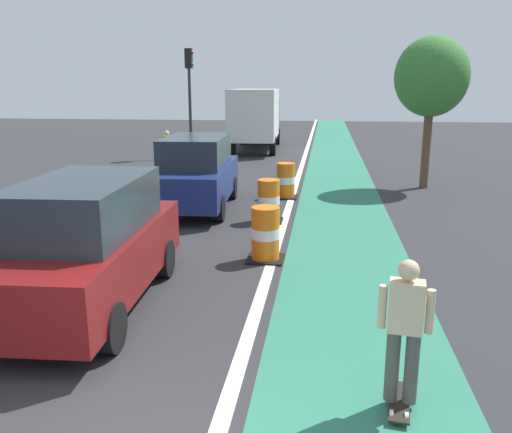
{
  "coord_description": "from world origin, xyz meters",
  "views": [
    {
      "loc": [
        1.89,
        -3.63,
        3.42
      ],
      "look_at": [
        0.68,
        5.67,
        1.1
      ],
      "focal_mm": 37.35,
      "sensor_mm": 36.0,
      "label": 1
    }
  ],
  "objects_px": {
    "traffic_barrel_mid": "(269,201)",
    "delivery_truck_down_block": "(256,115)",
    "skateboarder_on_lane": "(404,330)",
    "parked_suv_second": "(196,172)",
    "traffic_barrel_back": "(286,181)",
    "pedestrian_crossing": "(168,149)",
    "parked_suv_nearest": "(87,244)",
    "traffic_light_corner": "(190,84)",
    "street_tree_sidewalk": "(432,78)",
    "traffic_barrel_front": "(265,234)"
  },
  "relations": [
    {
      "from": "delivery_truck_down_block",
      "to": "pedestrian_crossing",
      "type": "distance_m",
      "value": 7.96
    },
    {
      "from": "parked_suv_second",
      "to": "delivery_truck_down_block",
      "type": "bearing_deg",
      "value": 90.68
    },
    {
      "from": "traffic_barrel_front",
      "to": "street_tree_sidewalk",
      "type": "xyz_separation_m",
      "value": [
        4.51,
        8.44,
        3.14
      ]
    },
    {
      "from": "traffic_barrel_front",
      "to": "traffic_light_corner",
      "type": "relative_size",
      "value": 0.21
    },
    {
      "from": "traffic_barrel_mid",
      "to": "delivery_truck_down_block",
      "type": "distance_m",
      "value": 15.78
    },
    {
      "from": "skateboarder_on_lane",
      "to": "traffic_barrel_front",
      "type": "xyz_separation_m",
      "value": [
        -2.01,
        4.82,
        -0.38
      ]
    },
    {
      "from": "parked_suv_nearest",
      "to": "traffic_barrel_mid",
      "type": "distance_m",
      "value": 6.21
    },
    {
      "from": "parked_suv_second",
      "to": "traffic_barrel_mid",
      "type": "xyz_separation_m",
      "value": [
        2.18,
        -1.22,
        -0.5
      ]
    },
    {
      "from": "traffic_light_corner",
      "to": "pedestrian_crossing",
      "type": "bearing_deg",
      "value": -89.93
    },
    {
      "from": "skateboarder_on_lane",
      "to": "traffic_barrel_front",
      "type": "height_order",
      "value": "skateboarder_on_lane"
    },
    {
      "from": "traffic_barrel_mid",
      "to": "delivery_truck_down_block",
      "type": "xyz_separation_m",
      "value": [
        -2.35,
        15.54,
        1.31
      ]
    },
    {
      "from": "traffic_barrel_back",
      "to": "street_tree_sidewalk",
      "type": "relative_size",
      "value": 0.22
    },
    {
      "from": "parked_suv_second",
      "to": "street_tree_sidewalk",
      "type": "xyz_separation_m",
      "value": [
        6.96,
        4.1,
        2.63
      ]
    },
    {
      "from": "traffic_barrel_back",
      "to": "pedestrian_crossing",
      "type": "height_order",
      "value": "pedestrian_crossing"
    },
    {
      "from": "parked_suv_second",
      "to": "pedestrian_crossing",
      "type": "bearing_deg",
      "value": 112.78
    },
    {
      "from": "delivery_truck_down_block",
      "to": "parked_suv_second",
      "type": "bearing_deg",
      "value": -89.32
    },
    {
      "from": "traffic_light_corner",
      "to": "delivery_truck_down_block",
      "type": "bearing_deg",
      "value": 51.25
    },
    {
      "from": "traffic_barrel_mid",
      "to": "street_tree_sidewalk",
      "type": "height_order",
      "value": "street_tree_sidewalk"
    },
    {
      "from": "delivery_truck_down_block",
      "to": "skateboarder_on_lane",
      "type": "bearing_deg",
      "value": -78.85
    },
    {
      "from": "pedestrian_crossing",
      "to": "street_tree_sidewalk",
      "type": "height_order",
      "value": "street_tree_sidewalk"
    },
    {
      "from": "parked_suv_nearest",
      "to": "traffic_barrel_back",
      "type": "relative_size",
      "value": 4.29
    },
    {
      "from": "traffic_barrel_mid",
      "to": "pedestrian_crossing",
      "type": "relative_size",
      "value": 0.68
    },
    {
      "from": "traffic_barrel_back",
      "to": "delivery_truck_down_block",
      "type": "bearing_deg",
      "value": 101.54
    },
    {
      "from": "traffic_light_corner",
      "to": "pedestrian_crossing",
      "type": "xyz_separation_m",
      "value": [
        0.0,
        -4.0,
        -2.64
      ]
    },
    {
      "from": "parked_suv_nearest",
      "to": "traffic_barrel_back",
      "type": "distance_m",
      "value": 9.13
    },
    {
      "from": "delivery_truck_down_block",
      "to": "traffic_light_corner",
      "type": "xyz_separation_m",
      "value": [
        -2.74,
        -3.41,
        1.65
      ]
    },
    {
      "from": "parked_suv_nearest",
      "to": "delivery_truck_down_block",
      "type": "bearing_deg",
      "value": 90.34
    },
    {
      "from": "traffic_barrel_front",
      "to": "delivery_truck_down_block",
      "type": "height_order",
      "value": "delivery_truck_down_block"
    },
    {
      "from": "parked_suv_second",
      "to": "traffic_barrel_front",
      "type": "height_order",
      "value": "parked_suv_second"
    },
    {
      "from": "traffic_barrel_mid",
      "to": "delivery_truck_down_block",
      "type": "bearing_deg",
      "value": 98.59
    },
    {
      "from": "traffic_barrel_back",
      "to": "pedestrian_crossing",
      "type": "bearing_deg",
      "value": 135.94
    },
    {
      "from": "skateboarder_on_lane",
      "to": "traffic_light_corner",
      "type": "distance_m",
      "value": 21.55
    },
    {
      "from": "traffic_barrel_back",
      "to": "parked_suv_nearest",
      "type": "bearing_deg",
      "value": -105.48
    },
    {
      "from": "skateboarder_on_lane",
      "to": "parked_suv_second",
      "type": "relative_size",
      "value": 0.36
    },
    {
      "from": "traffic_barrel_mid",
      "to": "street_tree_sidewalk",
      "type": "relative_size",
      "value": 0.22
    },
    {
      "from": "skateboarder_on_lane",
      "to": "traffic_light_corner",
      "type": "xyz_separation_m",
      "value": [
        -7.37,
        20.09,
        2.59
      ]
    },
    {
      "from": "traffic_barrel_back",
      "to": "pedestrian_crossing",
      "type": "xyz_separation_m",
      "value": [
        -5.29,
        5.12,
        0.33
      ]
    },
    {
      "from": "parked_suv_nearest",
      "to": "parked_suv_second",
      "type": "xyz_separation_m",
      "value": [
        0.05,
        7.0,
        0.0
      ]
    },
    {
      "from": "traffic_light_corner",
      "to": "parked_suv_second",
      "type": "bearing_deg",
      "value": -75.08
    },
    {
      "from": "parked_suv_nearest",
      "to": "traffic_light_corner",
      "type": "height_order",
      "value": "traffic_light_corner"
    },
    {
      "from": "skateboarder_on_lane",
      "to": "traffic_barrel_back",
      "type": "distance_m",
      "value": 11.16
    },
    {
      "from": "traffic_light_corner",
      "to": "street_tree_sidewalk",
      "type": "distance_m",
      "value": 12.0
    },
    {
      "from": "traffic_light_corner",
      "to": "street_tree_sidewalk",
      "type": "xyz_separation_m",
      "value": [
        9.87,
        -6.82,
        0.17
      ]
    },
    {
      "from": "skateboarder_on_lane",
      "to": "delivery_truck_down_block",
      "type": "xyz_separation_m",
      "value": [
        -4.63,
        23.5,
        0.94
      ]
    },
    {
      "from": "parked_suv_nearest",
      "to": "parked_suv_second",
      "type": "relative_size",
      "value": 1.0
    },
    {
      "from": "delivery_truck_down_block",
      "to": "street_tree_sidewalk",
      "type": "xyz_separation_m",
      "value": [
        7.13,
        -10.23,
        1.82
      ]
    },
    {
      "from": "traffic_barrel_back",
      "to": "traffic_barrel_mid",
      "type": "bearing_deg",
      "value": -94.03
    },
    {
      "from": "skateboarder_on_lane",
      "to": "parked_suv_second",
      "type": "distance_m",
      "value": 10.2
    },
    {
      "from": "pedestrian_crossing",
      "to": "traffic_barrel_back",
      "type": "bearing_deg",
      "value": -44.06
    },
    {
      "from": "parked_suv_second",
      "to": "traffic_light_corner",
      "type": "height_order",
      "value": "traffic_light_corner"
    }
  ]
}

